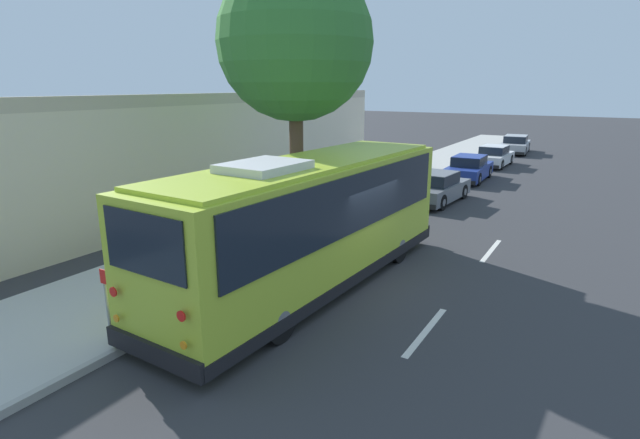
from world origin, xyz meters
TOP-DOWN VIEW (x-y plane):
  - ground_plane at (0.00, 0.00)m, footprint 160.00×160.00m
  - sidewalk_slab at (0.00, 4.15)m, footprint 80.00×4.01m
  - curb_strip at (0.00, 2.07)m, footprint 80.00×0.14m
  - shuttle_bus at (-0.90, 0.72)m, footprint 9.85×2.89m
  - parked_sedan_gray at (9.73, 0.94)m, footprint 4.24×1.92m
  - parked_sedan_blue at (15.58, 1.07)m, footprint 4.35×1.85m
  - parked_sedan_white at (21.22, 0.98)m, footprint 4.18×1.79m
  - parked_sedan_silver at (28.39, 0.96)m, footprint 4.78×2.09m
  - street_tree at (2.53, 3.27)m, footprint 4.72×4.72m
  - sign_post_near at (-5.44, 2.42)m, footprint 0.06×0.22m
  - sign_post_far at (-3.97, 2.42)m, footprint 0.06×0.06m
  - building_backdrop at (4.07, 11.43)m, footprint 25.04×7.47m
  - lane_stripe_mid at (-1.76, -2.58)m, footprint 2.40×0.14m
  - lane_stripe_ahead at (4.24, -2.58)m, footprint 2.40×0.14m

SIDE VIEW (x-z plane):
  - ground_plane at x=0.00m, z-range 0.00..0.00m
  - lane_stripe_mid at x=-1.76m, z-range 0.00..0.01m
  - lane_stripe_ahead at x=4.24m, z-range 0.00..0.01m
  - sidewalk_slab at x=0.00m, z-range 0.00..0.15m
  - curb_strip at x=0.00m, z-range 0.00..0.15m
  - parked_sedan_white at x=21.22m, z-range -0.05..1.22m
  - parked_sedan_gray at x=9.73m, z-range -0.05..1.26m
  - parked_sedan_silver at x=28.39m, z-range -0.04..1.26m
  - parked_sedan_blue at x=15.58m, z-range -0.05..1.27m
  - sign_post_far at x=-3.97m, z-range 0.15..1.26m
  - sign_post_near at x=-5.44m, z-range 0.17..1.61m
  - shuttle_bus at x=-0.90m, z-range 0.11..3.44m
  - building_backdrop at x=4.07m, z-range -0.19..4.39m
  - street_tree at x=2.53m, z-range 1.91..10.96m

